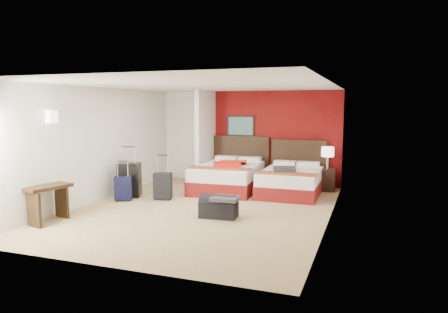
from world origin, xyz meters
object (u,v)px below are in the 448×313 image
at_px(nightstand, 327,180).
at_px(desk, 48,204).
at_px(table_lamp, 327,158).
at_px(suitcase_navy, 123,189).
at_px(duffel_bag, 219,208).
at_px(bed_right, 291,182).
at_px(bed_left, 228,178).
at_px(suitcase_charcoal, 163,187).
at_px(suitcase_black, 129,181).
at_px(red_suitcase_open, 230,164).

xyz_separation_m(nightstand, desk, (-4.45, -4.58, 0.06)).
xyz_separation_m(table_lamp, desk, (-4.45, -4.58, -0.49)).
xyz_separation_m(suitcase_navy, duffel_bag, (2.47, -0.59, -0.08)).
relative_size(bed_right, duffel_bag, 2.76).
xyz_separation_m(bed_right, table_lamp, (0.77, 0.73, 0.53)).
height_order(bed_left, suitcase_charcoal, bed_left).
bearing_deg(table_lamp, suitcase_black, -151.65).
relative_size(suitcase_charcoal, duffel_bag, 0.83).
relative_size(bed_right, table_lamp, 3.56).
height_order(bed_right, nightstand, bed_right).
relative_size(bed_left, red_suitcase_open, 2.35).
height_order(bed_right, suitcase_navy, bed_right).
bearing_deg(suitcase_charcoal, duffel_bag, -45.33).
bearing_deg(bed_right, desk, -134.20).
xyz_separation_m(nightstand, duffel_bag, (-1.66, -3.24, -0.10)).
bearing_deg(desk, suitcase_black, 97.90).
height_order(bed_left, bed_right, bed_left).
height_order(nightstand, suitcase_charcoal, suitcase_charcoal).
distance_m(bed_right, red_suitcase_open, 1.53).
bearing_deg(red_suitcase_open, duffel_bag, -94.27).
height_order(suitcase_black, suitcase_charcoal, suitcase_black).
xyz_separation_m(bed_left, suitcase_navy, (-1.80, -1.90, -0.06)).
bearing_deg(suitcase_navy, duffel_bag, -40.88).
distance_m(bed_left, suitcase_navy, 2.62).
height_order(bed_left, suitcase_navy, bed_left).
bearing_deg(suitcase_charcoal, bed_left, 40.33).
bearing_deg(suitcase_navy, table_lamp, 5.13).
bearing_deg(desk, table_lamp, 59.43).
bearing_deg(table_lamp, bed_left, -161.95).
height_order(nightstand, duffel_bag, nightstand).
bearing_deg(nightstand, desk, -138.65).
height_order(suitcase_charcoal, desk, desk).
bearing_deg(suitcase_black, red_suitcase_open, 18.67).
distance_m(bed_left, nightstand, 2.46).
xyz_separation_m(bed_right, desk, (-3.69, -3.85, 0.05)).
relative_size(bed_right, suitcase_black, 2.51).
height_order(table_lamp, suitcase_charcoal, table_lamp).
relative_size(bed_right, suitcase_navy, 3.76).
bearing_deg(nightstand, suitcase_navy, -151.75).
xyz_separation_m(nightstand, suitcase_charcoal, (-3.36, -2.27, 0.01)).
relative_size(duffel_bag, desk, 0.86).
bearing_deg(bed_left, suitcase_navy, -136.23).
relative_size(bed_left, duffel_bag, 3.02).
xyz_separation_m(suitcase_black, duffel_bag, (2.56, -0.97, -0.21)).
relative_size(bed_left, suitcase_black, 2.75).
distance_m(bed_right, suitcase_black, 3.79).
relative_size(red_suitcase_open, suitcase_charcoal, 1.54).
distance_m(bed_left, table_lamp, 2.51).
distance_m(red_suitcase_open, table_lamp, 2.40).
bearing_deg(desk, suitcase_navy, 94.37).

